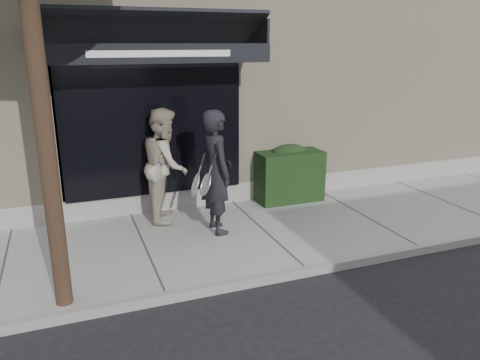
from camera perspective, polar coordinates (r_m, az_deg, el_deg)
name	(u,v)px	position (r m, az deg, el deg)	size (l,w,h in m)	color
ground	(262,235)	(8.07, 2.74, -6.74)	(80.00, 80.00, 0.00)	black
sidewalk	(262,232)	(8.05, 2.75, -6.35)	(20.00, 3.00, 0.12)	gray
curb	(306,271)	(6.79, 8.07, -10.96)	(20.00, 0.10, 0.14)	gray
building_facade	(184,61)	(12.13, -6.79, 14.26)	(14.30, 8.04, 5.64)	beige
hedge	(288,174)	(9.37, 5.92, 0.77)	(1.30, 0.70, 1.14)	black
pedestrian_front	(217,172)	(7.63, -2.86, 0.97)	(0.81, 0.85, 2.05)	black
pedestrian_back	(166,165)	(8.27, -9.06, 1.84)	(0.98, 1.13, 2.00)	#B1A58D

